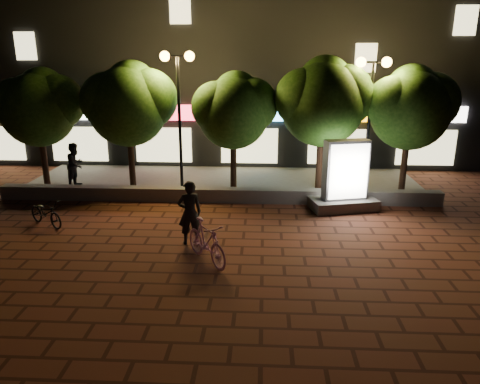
# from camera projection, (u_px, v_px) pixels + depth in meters

# --- Properties ---
(ground) EXTENTS (80.00, 80.00, 0.00)m
(ground) POSITION_uv_depth(u_px,v_px,m) (203.00, 246.00, 12.62)
(ground) COLOR #54261A
(ground) RESTS_ON ground
(retaining_wall) EXTENTS (16.00, 0.45, 0.50)m
(retaining_wall) POSITION_uv_depth(u_px,v_px,m) (217.00, 195.00, 16.37)
(retaining_wall) COLOR slate
(retaining_wall) RESTS_ON ground
(sidewalk) EXTENTS (16.00, 5.00, 0.08)m
(sidewalk) POSITION_uv_depth(u_px,v_px,m) (223.00, 182.00, 18.82)
(sidewalk) COLOR slate
(sidewalk) RESTS_ON ground
(building_block) EXTENTS (28.00, 8.12, 11.30)m
(building_block) POSITION_uv_depth(u_px,v_px,m) (233.00, 57.00, 23.57)
(building_block) COLOR black
(building_block) RESTS_ON ground
(tree_far_left) EXTENTS (3.36, 2.80, 4.63)m
(tree_far_left) POSITION_uv_depth(u_px,v_px,m) (39.00, 105.00, 17.23)
(tree_far_left) COLOR black
(tree_far_left) RESTS_ON sidewalk
(tree_left) EXTENTS (3.60, 3.00, 4.89)m
(tree_left) POSITION_uv_depth(u_px,v_px,m) (129.00, 101.00, 17.01)
(tree_left) COLOR black
(tree_left) RESTS_ON sidewalk
(tree_mid) EXTENTS (3.24, 2.70, 4.50)m
(tree_mid) POSITION_uv_depth(u_px,v_px,m) (235.00, 108.00, 16.87)
(tree_mid) COLOR black
(tree_mid) RESTS_ON sidewalk
(tree_right) EXTENTS (3.72, 3.10, 5.07)m
(tree_right) POSITION_uv_depth(u_px,v_px,m) (324.00, 99.00, 16.60)
(tree_right) COLOR black
(tree_right) RESTS_ON sidewalk
(tree_far_right) EXTENTS (3.48, 2.90, 4.76)m
(tree_far_right) POSITION_uv_depth(u_px,v_px,m) (411.00, 105.00, 16.50)
(tree_far_right) COLOR black
(tree_far_right) RESTS_ON sidewalk
(street_lamp_left) EXTENTS (1.26, 0.36, 5.18)m
(street_lamp_left) POSITION_uv_depth(u_px,v_px,m) (178.00, 86.00, 16.49)
(street_lamp_left) COLOR black
(street_lamp_left) RESTS_ON sidewalk
(street_lamp_right) EXTENTS (1.26, 0.36, 4.98)m
(street_lamp_right) POSITION_uv_depth(u_px,v_px,m) (371.00, 91.00, 16.17)
(street_lamp_right) COLOR black
(street_lamp_right) RESTS_ON sidewalk
(ad_kiosk) EXTENTS (2.44, 1.63, 2.42)m
(ad_kiosk) POSITION_uv_depth(u_px,v_px,m) (345.00, 182.00, 15.36)
(ad_kiosk) COLOR slate
(ad_kiosk) RESTS_ON ground
(scooter_pink) EXTENTS (1.54, 1.82, 1.12)m
(scooter_pink) POSITION_uv_depth(u_px,v_px,m) (206.00, 242.00, 11.49)
(scooter_pink) COLOR #CD81BA
(scooter_pink) RESTS_ON ground
(rider) EXTENTS (0.78, 0.63, 1.84)m
(rider) POSITION_uv_depth(u_px,v_px,m) (190.00, 213.00, 12.54)
(rider) COLOR black
(rider) RESTS_ON ground
(scooter_parked) EXTENTS (1.65, 1.34, 0.84)m
(scooter_parked) POSITION_uv_depth(u_px,v_px,m) (46.00, 213.00, 14.02)
(scooter_parked) COLOR black
(scooter_parked) RESTS_ON ground
(pedestrian) EXTENTS (0.80, 0.96, 1.75)m
(pedestrian) POSITION_uv_depth(u_px,v_px,m) (76.00, 165.00, 17.87)
(pedestrian) COLOR black
(pedestrian) RESTS_ON sidewalk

